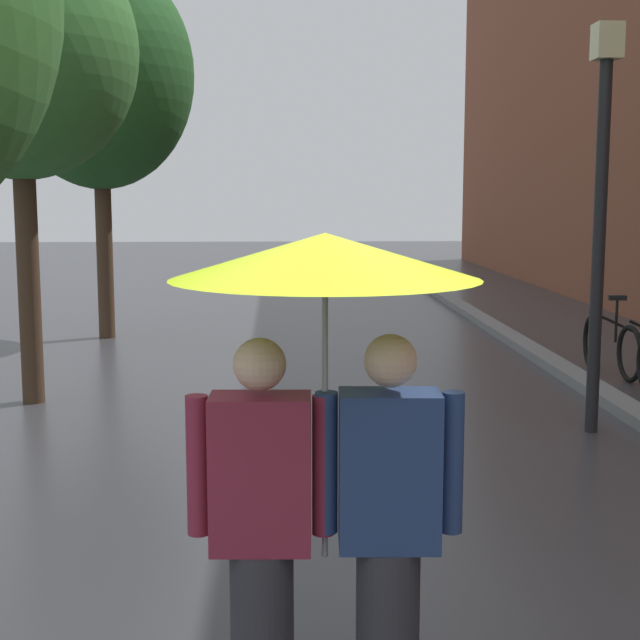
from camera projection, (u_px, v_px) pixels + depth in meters
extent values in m
cube|color=slate|center=(518.00, 342.00, 13.55)|extent=(0.30, 36.00, 0.12)
cylinder|color=#473323|center=(29.00, 277.00, 9.71)|extent=(0.24, 0.24, 2.73)
ellipsoid|color=#387533|center=(18.00, 49.00, 9.38)|extent=(2.46, 2.46, 2.68)
cylinder|color=#473323|center=(105.00, 250.00, 14.15)|extent=(0.25, 0.25, 2.76)
ellipsoid|color=#235623|center=(99.00, 74.00, 13.78)|extent=(2.89, 2.89, 3.49)
torus|color=black|center=(630.00, 354.00, 10.89)|extent=(0.08, 0.70, 0.70)
torus|color=black|center=(591.00, 342.00, 11.73)|extent=(0.12, 0.70, 0.70)
cylinder|color=black|center=(624.00, 327.00, 11.69)|extent=(0.88, 0.11, 0.43)
cylinder|color=black|center=(616.00, 321.00, 11.68)|extent=(0.04, 0.04, 0.55)
cube|color=black|center=(617.00, 298.00, 11.64)|extent=(0.23, 0.12, 0.06)
cube|color=maroon|center=(261.00, 473.00, 3.60)|extent=(0.41, 0.24, 0.63)
sphere|color=beige|center=(260.00, 364.00, 3.54)|extent=(0.21, 0.21, 0.21)
cylinder|color=maroon|center=(198.00, 465.00, 3.60)|extent=(0.09, 0.09, 0.57)
cylinder|color=maroon|center=(323.00, 465.00, 3.60)|extent=(0.09, 0.09, 0.57)
cube|color=navy|center=(389.00, 470.00, 3.60)|extent=(0.41, 0.24, 0.64)
sphere|color=beige|center=(390.00, 361.00, 3.54)|extent=(0.21, 0.21, 0.21)
cylinder|color=navy|center=(326.00, 463.00, 3.60)|extent=(0.09, 0.09, 0.57)
cylinder|color=navy|center=(452.00, 462.00, 3.60)|extent=(0.09, 0.09, 0.57)
cylinder|color=#9E9EA3|center=(325.00, 418.00, 3.59)|extent=(0.02, 0.02, 1.15)
cone|color=#BCE019|center=(325.00, 256.00, 3.50)|extent=(1.22, 1.22, 0.18)
cylinder|color=black|center=(598.00, 251.00, 8.43)|extent=(0.12, 0.12, 3.46)
cube|color=beige|center=(607.00, 41.00, 8.17)|extent=(0.24, 0.24, 0.32)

